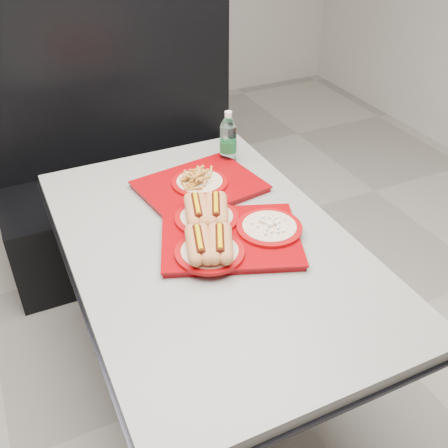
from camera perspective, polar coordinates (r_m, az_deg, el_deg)
name	(u,v)px	position (r m, az deg, el deg)	size (l,w,h in m)	color
ground	(213,385)	(2.28, -1.24, -17.10)	(6.00, 6.00, 0.00)	#9C968C
diner_table	(211,279)	(1.86, -1.47, -5.97)	(0.92, 1.42, 0.75)	black
booth_bench	(127,181)	(2.82, -10.51, 4.62)	(1.30, 0.57, 1.35)	black
tray_near	(225,232)	(1.73, 0.07, -0.88)	(0.55, 0.49, 0.10)	#820308
tray_far	(200,184)	(2.02, -2.67, 4.40)	(0.49, 0.41, 0.09)	#820308
water_bottle	(228,141)	(2.18, 0.46, 9.05)	(0.07, 0.07, 0.22)	silver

